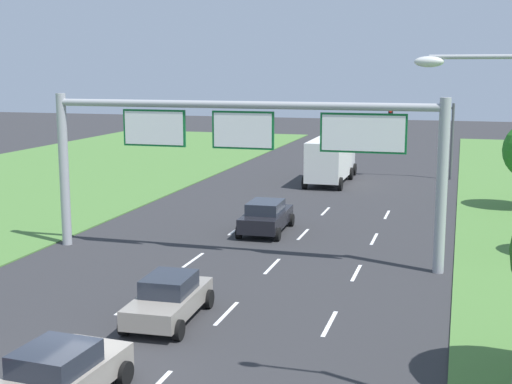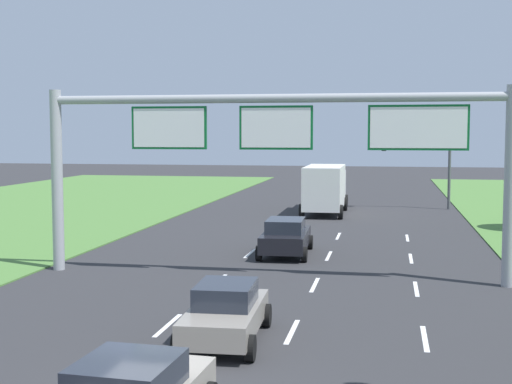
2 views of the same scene
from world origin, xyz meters
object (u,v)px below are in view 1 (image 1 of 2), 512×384
(street_lamp, at_px, (509,210))
(car_near_red, at_px, (57,376))
(sign_gantry, at_px, (244,144))
(traffic_light_mast, at_px, (425,127))
(car_mid_lane, at_px, (169,298))
(box_truck, at_px, (331,158))
(car_far_ahead, at_px, (266,216))

(street_lamp, bearing_deg, car_near_red, -169.60)
(car_near_red, relative_size, street_lamp, 0.50)
(sign_gantry, distance_m, traffic_light_mast, 26.08)
(car_mid_lane, height_order, street_lamp, street_lamp)
(traffic_light_mast, bearing_deg, box_truck, -149.89)
(street_lamp, bearing_deg, car_mid_lane, 156.15)
(box_truck, height_order, street_lamp, street_lamp)
(car_near_red, height_order, sign_gantry, sign_gantry)
(car_mid_lane, xyz_separation_m, sign_gantry, (0.08, 8.13, 4.20))
(traffic_light_mast, bearing_deg, street_lamp, -84.53)
(box_truck, bearing_deg, traffic_light_mast, 29.82)
(sign_gantry, bearing_deg, box_truck, 90.24)
(car_mid_lane, relative_size, traffic_light_mast, 0.75)
(street_lamp, bearing_deg, sign_gantry, 128.20)
(car_near_red, relative_size, car_far_ahead, 0.95)
(sign_gantry, bearing_deg, car_near_red, -91.35)
(car_near_red, relative_size, sign_gantry, 0.25)
(sign_gantry, relative_size, street_lamp, 2.03)
(car_near_red, xyz_separation_m, box_truck, (0.25, 36.03, 0.96))
(box_truck, distance_m, street_lamp, 35.73)
(box_truck, distance_m, sign_gantry, 21.87)
(car_mid_lane, relative_size, street_lamp, 0.49)
(car_mid_lane, bearing_deg, car_far_ahead, 88.97)
(box_truck, bearing_deg, car_far_ahead, -91.30)
(car_mid_lane, bearing_deg, traffic_light_mast, 76.92)
(car_far_ahead, bearing_deg, sign_gantry, -87.58)
(box_truck, relative_size, street_lamp, 0.99)
(traffic_light_mast, bearing_deg, car_far_ahead, -108.03)
(car_mid_lane, height_order, car_far_ahead, car_far_ahead)
(box_truck, height_order, sign_gantry, sign_gantry)
(box_truck, relative_size, traffic_light_mast, 1.50)
(car_mid_lane, height_order, box_truck, box_truck)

